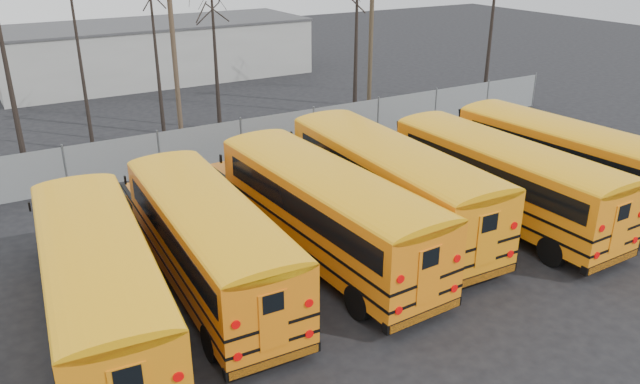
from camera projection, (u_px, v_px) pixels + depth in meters
ground at (390, 264)px, 20.68m from camera, size 120.00×120.00×0.00m
fence at (241, 140)px, 29.84m from camera, size 40.00×0.04×2.00m
distant_building at (156, 51)px, 46.30m from camera, size 22.00×8.00×4.00m
bus_a at (97, 275)px, 16.40m from camera, size 3.55×11.40×3.14m
bus_b at (206, 233)px, 18.75m from camera, size 2.94×11.16×3.10m
bus_c at (322, 204)px, 20.54m from camera, size 3.24×11.81×3.27m
bus_d at (386, 177)px, 22.69m from camera, size 3.10×12.05×3.35m
bus_e at (499, 173)px, 23.32m from camera, size 2.89×11.47×3.19m
bus_f at (565, 155)px, 25.17m from camera, size 3.62×11.68×3.22m
utility_pole_left at (174, 55)px, 32.26m from camera, size 1.47×0.45×8.36m
utility_pole_right at (371, 35)px, 37.68m from camera, size 1.53×0.32×8.62m
tree_2 at (4, 55)px, 25.05m from camera, size 0.26×0.26×11.24m
tree_3 at (76, 31)px, 29.11m from camera, size 0.26×0.26×11.87m
tree_4 at (156, 50)px, 30.27m from camera, size 0.26×0.26×9.77m
tree_5 at (215, 44)px, 33.08m from camera, size 0.26×0.26×9.36m
tree_6 at (356, 29)px, 35.53m from camera, size 0.26×0.26×10.14m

